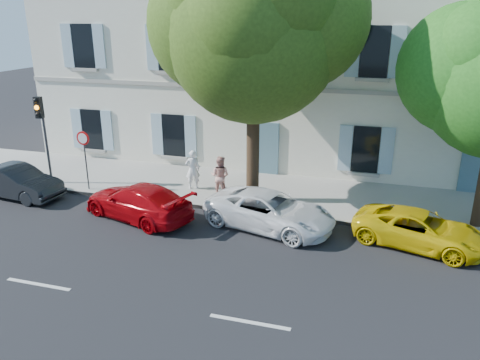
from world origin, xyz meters
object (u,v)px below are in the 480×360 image
(car_red_coupe, at_px, (138,201))
(traffic_light, at_px, (42,122))
(tree_left, at_px, (254,35))
(car_white_coupe, at_px, (270,211))
(pedestrian_a, at_px, (193,169))
(car_dark_sedan, at_px, (16,182))
(pedestrian_b, at_px, (220,176))
(road_sign, at_px, (84,148))
(car_yellow_supercar, at_px, (420,229))

(car_red_coupe, distance_m, traffic_light, 5.96)
(tree_left, bearing_deg, car_white_coupe, -59.81)
(car_red_coupe, relative_size, pedestrian_a, 2.68)
(car_red_coupe, height_order, car_white_coupe, car_red_coupe)
(car_dark_sedan, distance_m, pedestrian_a, 7.08)
(car_white_coupe, bearing_deg, traffic_light, 96.70)
(car_red_coupe, distance_m, pedestrian_b, 3.44)
(car_red_coupe, relative_size, road_sign, 1.78)
(car_dark_sedan, bearing_deg, pedestrian_a, -62.09)
(traffic_light, xyz_separation_m, pedestrian_b, (7.47, 0.68, -1.87))
(road_sign, bearing_deg, traffic_light, 175.71)
(car_yellow_supercar, height_order, traffic_light, traffic_light)
(car_dark_sedan, height_order, car_yellow_supercar, car_dark_sedan)
(road_sign, relative_size, pedestrian_b, 1.50)
(pedestrian_a, bearing_deg, car_red_coupe, 45.91)
(car_yellow_supercar, bearing_deg, road_sign, 100.45)
(tree_left, bearing_deg, car_yellow_supercar, -17.88)
(road_sign, bearing_deg, car_yellow_supercar, -5.46)
(car_dark_sedan, bearing_deg, road_sign, -56.59)
(car_dark_sedan, xyz_separation_m, car_white_coupe, (10.43, 0.01, -0.01))
(tree_left, bearing_deg, car_red_coupe, -145.95)
(road_sign, bearing_deg, car_dark_sedan, -153.38)
(traffic_light, relative_size, pedestrian_b, 2.27)
(traffic_light, bearing_deg, tree_left, 3.61)
(car_dark_sedan, height_order, traffic_light, traffic_light)
(pedestrian_b, bearing_deg, car_yellow_supercar, 169.70)
(car_white_coupe, xyz_separation_m, road_sign, (-7.97, 1.23, 1.29))
(tree_left, height_order, traffic_light, tree_left)
(tree_left, bearing_deg, pedestrian_a, 167.34)
(car_red_coupe, distance_m, tree_left, 7.16)
(car_red_coupe, bearing_deg, pedestrian_a, -178.53)
(traffic_light, bearing_deg, car_dark_sedan, -109.03)
(car_white_coupe, height_order, traffic_light, traffic_light)
(traffic_light, height_order, pedestrian_a, traffic_light)
(car_dark_sedan, bearing_deg, tree_left, -71.44)
(car_dark_sedan, distance_m, car_yellow_supercar, 15.30)
(tree_left, xyz_separation_m, traffic_light, (-8.83, -0.56, -3.47))
(car_yellow_supercar, bearing_deg, pedestrian_b, 90.27)
(car_yellow_supercar, bearing_deg, car_red_coupe, 108.99)
(tree_left, bearing_deg, car_dark_sedan, -168.23)
(car_red_coupe, bearing_deg, car_white_coupe, 114.33)
(pedestrian_a, xyz_separation_m, pedestrian_b, (1.35, -0.48, 0.00))
(car_red_coupe, xyz_separation_m, tree_left, (3.62, 2.45, 5.67))
(car_yellow_supercar, bearing_deg, pedestrian_a, 89.63)
(car_white_coupe, bearing_deg, tree_left, 44.76)
(pedestrian_a, bearing_deg, tree_left, 139.92)
(car_red_coupe, height_order, tree_left, tree_left)
(car_red_coupe, xyz_separation_m, car_white_coupe, (4.75, 0.52, -0.00))
(car_white_coupe, distance_m, pedestrian_a, 4.61)
(car_yellow_supercar, xyz_separation_m, road_sign, (-12.84, 1.23, 1.35))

